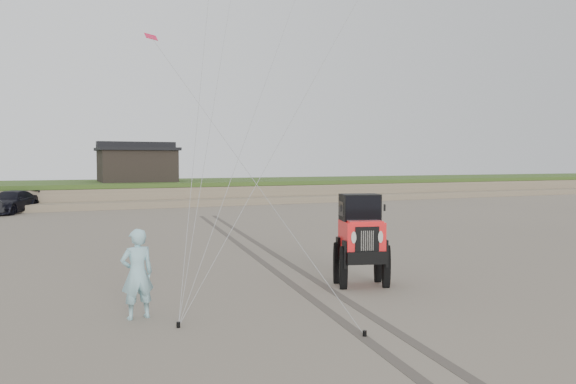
{
  "coord_description": "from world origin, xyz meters",
  "views": [
    {
      "loc": [
        -5.58,
        -11.35,
        3.48
      ],
      "look_at": [
        0.81,
        3.0,
        2.6
      ],
      "focal_mm": 35.0,
      "sensor_mm": 36.0,
      "label": 1
    }
  ],
  "objects_px": {
    "cabin": "(137,164)",
    "truck_c": "(11,202)",
    "man": "(137,274)",
    "jeep": "(361,249)"
  },
  "relations": [
    {
      "from": "cabin",
      "to": "truck_c",
      "type": "xyz_separation_m",
      "value": [
        -9.32,
        -6.87,
        -2.5
      ]
    },
    {
      "from": "man",
      "to": "jeep",
      "type": "bearing_deg",
      "value": 179.51
    },
    {
      "from": "truck_c",
      "to": "man",
      "type": "xyz_separation_m",
      "value": [
        3.67,
        -28.98,
        0.26
      ]
    },
    {
      "from": "truck_c",
      "to": "man",
      "type": "distance_m",
      "value": 29.22
    },
    {
      "from": "jeep",
      "to": "man",
      "type": "height_order",
      "value": "jeep"
    },
    {
      "from": "truck_c",
      "to": "jeep",
      "type": "bearing_deg",
      "value": -46.2
    },
    {
      "from": "cabin",
      "to": "jeep",
      "type": "height_order",
      "value": "cabin"
    },
    {
      "from": "truck_c",
      "to": "jeep",
      "type": "xyz_separation_m",
      "value": [
        9.88,
        -28.21,
        0.28
      ]
    },
    {
      "from": "man",
      "to": "cabin",
      "type": "bearing_deg",
      "value": -106.52
    },
    {
      "from": "truck_c",
      "to": "cabin",
      "type": "bearing_deg",
      "value": 60.91
    }
  ]
}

